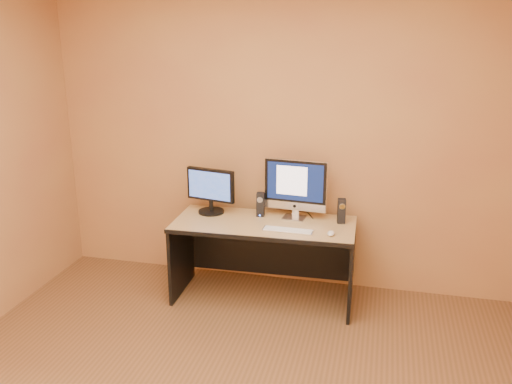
% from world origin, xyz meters
% --- Properties ---
extents(walls, '(4.00, 4.00, 2.60)m').
position_xyz_m(walls, '(0.00, 0.00, 1.30)').
color(walls, '#A57B42').
rests_on(walls, ground).
extents(desk, '(1.47, 0.68, 0.67)m').
position_xyz_m(desk, '(-0.06, 1.58, 0.34)').
color(desk, tan).
rests_on(desk, ground).
extents(imac, '(0.53, 0.24, 0.50)m').
position_xyz_m(imac, '(0.16, 1.75, 0.92)').
color(imac, '#B9B9BD').
rests_on(imac, desk).
extents(second_monitor, '(0.47, 0.30, 0.38)m').
position_xyz_m(second_monitor, '(-0.55, 1.72, 0.86)').
color(second_monitor, black).
rests_on(second_monitor, desk).
extents(speaker_left, '(0.07, 0.07, 0.20)m').
position_xyz_m(speaker_left, '(-0.13, 1.74, 0.77)').
color(speaker_left, black).
rests_on(speaker_left, desk).
extents(speaker_right, '(0.07, 0.08, 0.20)m').
position_xyz_m(speaker_right, '(0.54, 1.73, 0.77)').
color(speaker_right, black).
rests_on(speaker_right, desk).
extents(keyboard, '(0.39, 0.12, 0.02)m').
position_xyz_m(keyboard, '(0.16, 1.44, 0.68)').
color(keyboard, silver).
rests_on(keyboard, desk).
extents(mouse, '(0.05, 0.09, 0.03)m').
position_xyz_m(mouse, '(0.49, 1.44, 0.69)').
color(mouse, silver).
rests_on(mouse, desk).
extents(cable_a, '(0.09, 0.18, 0.01)m').
position_xyz_m(cable_a, '(0.27, 1.86, 0.68)').
color(cable_a, black).
rests_on(cable_a, desk).
extents(cable_b, '(0.05, 0.16, 0.01)m').
position_xyz_m(cable_b, '(0.13, 1.85, 0.68)').
color(cable_b, black).
rests_on(cable_b, desk).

